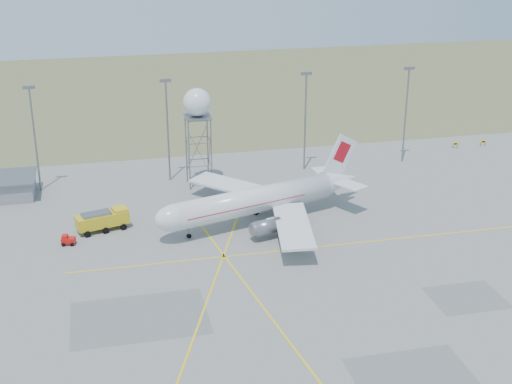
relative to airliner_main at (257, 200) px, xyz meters
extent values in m
plane|color=gray|center=(-2.29, -41.65, -4.12)|extent=(400.00, 400.00, 0.00)
cube|color=#545E34|center=(-2.29, 98.35, -4.11)|extent=(400.00, 120.00, 0.03)
cylinder|color=slate|center=(-37.29, 24.35, 5.88)|extent=(0.36, 0.36, 20.00)
cube|color=slate|center=(-37.29, 24.35, 16.08)|extent=(2.20, 0.50, 0.60)
cylinder|color=slate|center=(-12.29, 24.35, 5.88)|extent=(0.36, 0.36, 20.00)
cube|color=slate|center=(-12.29, 24.35, 16.08)|extent=(2.20, 0.50, 0.60)
cylinder|color=slate|center=(15.71, 24.35, 5.88)|extent=(0.36, 0.36, 20.00)
cube|color=slate|center=(15.71, 24.35, 16.08)|extent=(2.20, 0.50, 0.60)
cylinder|color=slate|center=(37.71, 24.35, 5.88)|extent=(0.36, 0.36, 20.00)
cube|color=slate|center=(37.71, 24.35, 16.08)|extent=(2.20, 0.50, 0.60)
cylinder|color=black|center=(52.71, 30.35, -3.72)|extent=(0.10, 0.10, 0.80)
cylinder|color=black|center=(53.91, 30.35, -3.72)|extent=(0.10, 0.10, 0.80)
cube|color=yellow|center=(53.31, 30.35, -3.17)|extent=(1.60, 0.15, 0.50)
cube|color=black|center=(53.31, 30.27, -3.17)|extent=(0.80, 0.03, 0.30)
cylinder|color=black|center=(59.71, 30.35, -3.72)|extent=(0.10, 0.10, 0.80)
cylinder|color=black|center=(60.91, 30.35, -3.72)|extent=(0.10, 0.10, 0.80)
cube|color=yellow|center=(60.31, 30.35, -3.17)|extent=(1.60, 0.15, 0.50)
cube|color=black|center=(60.31, 30.27, -3.17)|extent=(0.80, 0.03, 0.30)
cylinder|color=silver|center=(-0.65, -0.19, 0.12)|extent=(29.09, 12.45, 4.46)
ellipsoid|color=silver|center=(-14.57, -4.28, 0.12)|extent=(8.11, 6.29, 4.46)
cube|color=black|center=(-15.85, -4.66, 0.79)|extent=(2.31, 2.83, 1.09)
cone|color=silver|center=(16.47, 4.84, 0.45)|extent=(7.68, 6.17, 4.46)
cube|color=silver|center=(16.47, 4.84, 5.14)|extent=(6.95, 2.34, 8.39)
cube|color=#B20B17|center=(16.69, 4.90, 5.92)|extent=(3.79, 1.45, 4.30)
cube|color=silver|center=(14.93, 8.11, 1.01)|extent=(5.15, 6.89, 0.20)
cube|color=silver|center=(16.95, 1.26, 1.01)|extent=(5.15, 6.89, 0.20)
cube|color=silver|center=(-1.87, 9.91, -1.00)|extent=(15.98, 16.80, 0.40)
cube|color=silver|center=(3.78, -9.35, -1.00)|extent=(8.27, 18.49, 0.40)
cylinder|color=slate|center=(-3.54, 5.70, -2.00)|extent=(5.22, 3.78, 2.57)
cylinder|color=slate|center=(0.10, -6.71, -2.00)|extent=(5.22, 3.78, 2.57)
cube|color=#B20B17|center=(-2.79, -0.82, 0.23)|extent=(22.68, 10.61, 0.13)
cylinder|color=black|center=(-12.43, -3.65, -3.62)|extent=(0.97, 0.97, 1.00)
cube|color=black|center=(1.49, 0.44, -3.62)|extent=(2.96, 6.74, 1.00)
cylinder|color=slate|center=(1.49, 0.44, -3.12)|extent=(0.33, 0.33, 2.01)
cylinder|color=slate|center=(-9.07, 18.18, 2.82)|extent=(0.26, 0.26, 13.89)
cylinder|color=slate|center=(-4.80, 18.18, 2.82)|extent=(0.26, 0.26, 13.89)
cylinder|color=slate|center=(-4.80, 22.45, 2.82)|extent=(0.26, 0.26, 13.89)
cylinder|color=slate|center=(-9.07, 22.45, 2.82)|extent=(0.26, 0.26, 13.89)
cube|color=slate|center=(-6.93, 20.32, 9.76)|extent=(4.87, 4.87, 0.27)
sphere|color=silver|center=(-6.93, 20.32, 12.54)|extent=(5.34, 5.34, 5.34)
cube|color=gold|center=(-26.13, 2.77, -2.19)|extent=(9.17, 5.09, 2.13)
cube|color=gold|center=(-23.15, 3.59, -1.32)|extent=(2.95, 3.23, 1.35)
cube|color=black|center=(-22.49, 3.77, -1.22)|extent=(0.76, 2.45, 0.97)
cube|color=slate|center=(-27.07, 2.52, -0.93)|extent=(5.28, 3.51, 0.39)
cube|color=red|center=(-31.75, -1.61, -3.39)|extent=(2.38, 1.74, 0.89)
cube|color=red|center=(-32.24, -1.52, -2.70)|extent=(1.08, 1.32, 0.49)
camera|label=1|loc=(-25.61, -109.81, 46.38)|focal=50.00mm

